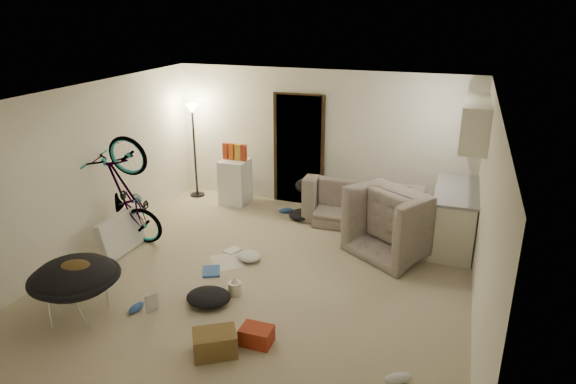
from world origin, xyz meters
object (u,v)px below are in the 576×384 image
(sofa, at_px, (364,205))
(armchair, at_px, (404,227))
(floor_lamp, at_px, (193,131))
(juicer, at_px, (235,288))
(bicycle, at_px, (130,216))
(kitchen_counter, at_px, (454,218))
(mini_fridge, at_px, (235,182))
(drink_case_b, at_px, (257,336))
(drink_case_a, at_px, (215,343))
(saucer_chair, at_px, (76,284))
(tv_box, at_px, (121,234))

(sofa, bearing_deg, armchair, 129.79)
(floor_lamp, bearing_deg, juicer, -54.43)
(floor_lamp, bearing_deg, bicycle, -87.50)
(juicer, bearing_deg, kitchen_counter, 43.64)
(sofa, bearing_deg, mini_fridge, -3.55)
(armchair, xyz_separation_m, juicer, (-1.89, -2.02, -0.28))
(bicycle, relative_size, drink_case_b, 5.24)
(drink_case_b, bearing_deg, drink_case_a, -138.90)
(saucer_chair, relative_size, drink_case_a, 2.28)
(saucer_chair, bearing_deg, drink_case_b, 5.37)
(drink_case_a, bearing_deg, saucer_chair, 145.10)
(floor_lamp, bearing_deg, sofa, -3.43)
(saucer_chair, xyz_separation_m, juicer, (1.56, 1.06, -0.34))
(floor_lamp, bearing_deg, drink_case_a, -59.42)
(kitchen_counter, height_order, sofa, kitchen_counter)
(armchair, xyz_separation_m, drink_case_a, (-1.59, -3.18, -0.25))
(kitchen_counter, height_order, tv_box, kitchen_counter)
(mini_fridge, bearing_deg, saucer_chair, -91.19)
(kitchen_counter, bearing_deg, armchair, -147.13)
(kitchen_counter, xyz_separation_m, bicycle, (-4.73, -1.64, 0.04))
(mini_fridge, distance_m, drink_case_a, 4.51)
(floor_lamp, relative_size, armchair, 1.54)
(floor_lamp, bearing_deg, mini_fridge, -6.50)
(floor_lamp, xyz_separation_m, sofa, (3.34, -0.20, -1.01))
(juicer, bearing_deg, tv_box, 164.91)
(bicycle, bearing_deg, sofa, -58.47)
(armchair, bearing_deg, floor_lamp, 19.45)
(saucer_chair, height_order, drink_case_b, saucer_chair)
(mini_fridge, relative_size, drink_case_a, 1.81)
(saucer_chair, bearing_deg, kitchen_counter, 40.43)
(armchair, relative_size, mini_fridge, 1.41)
(bicycle, height_order, saucer_chair, bicycle)
(mini_fridge, bearing_deg, floor_lamp, 175.09)
(armchair, bearing_deg, drink_case_a, 97.81)
(saucer_chair, relative_size, drink_case_b, 3.02)
(kitchen_counter, xyz_separation_m, drink_case_b, (-1.94, -3.33, -0.34))
(mini_fridge, relative_size, saucer_chair, 0.80)
(kitchen_counter, distance_m, mini_fridge, 3.99)
(armchair, relative_size, tv_box, 1.32)
(kitchen_counter, distance_m, juicer, 3.60)
(mini_fridge, xyz_separation_m, drink_case_a, (1.65, -4.19, -0.29))
(sofa, xyz_separation_m, tv_box, (-3.24, -2.35, 0.00))
(drink_case_a, xyz_separation_m, drink_case_b, (0.36, 0.31, -0.03))
(sofa, relative_size, juicer, 7.91)
(kitchen_counter, bearing_deg, juicer, -136.36)
(floor_lamp, relative_size, sofa, 0.90)
(armchair, height_order, drink_case_a, armchair)
(saucer_chair, bearing_deg, armchair, 41.79)
(floor_lamp, xyz_separation_m, saucer_chair, (0.68, -4.19, -0.86))
(armchair, height_order, tv_box, armchair)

